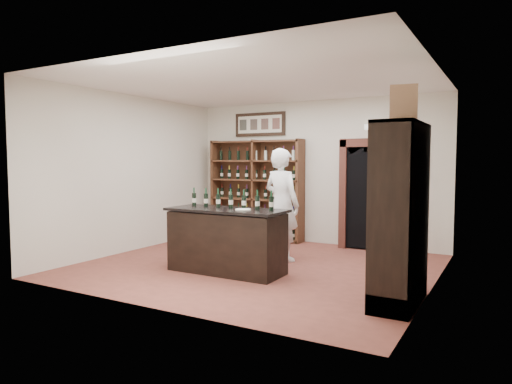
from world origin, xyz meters
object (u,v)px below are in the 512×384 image
tasting_counter (227,241)px  shopkeeper (282,205)px  side_cabinet (402,243)px  wine_shelf (257,189)px  counter_bottle_0 (194,199)px  wine_crate (404,104)px

tasting_counter → shopkeeper: 1.34m
side_cabinet → wine_shelf: bearing=139.8°
counter_bottle_0 → shopkeeper: shopkeeper is taller
shopkeeper → side_cabinet: bearing=161.8°
wine_crate → side_cabinet: bearing=-77.3°
tasting_counter → wine_crate: bearing=-4.5°
tasting_counter → counter_bottle_0: size_ratio=6.27×
wine_shelf → counter_bottle_0: size_ratio=7.33×
side_cabinet → shopkeeper: side_cabinet is taller
tasting_counter → shopkeeper: (0.37, 1.20, 0.48)m
side_cabinet → wine_crate: bearing=112.9°
wine_shelf → side_cabinet: same height
tasting_counter → side_cabinet: size_ratio=0.85×
wine_shelf → side_cabinet: size_ratio=1.00×
tasting_counter → side_cabinet: (2.72, -0.30, 0.26)m
side_cabinet → wine_crate: wine_crate is taller
wine_shelf → shopkeeper: (1.47, -1.73, -0.12)m
shopkeeper → tasting_counter: bearing=87.2°
wine_shelf → wine_crate: (3.79, -3.14, 1.33)m
wine_shelf → side_cabinet: 5.02m
wine_shelf → counter_bottle_0: wine_shelf is taller
tasting_counter → shopkeeper: shopkeeper is taller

